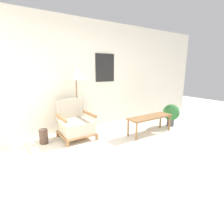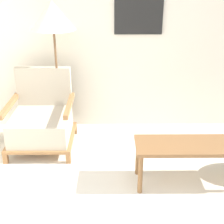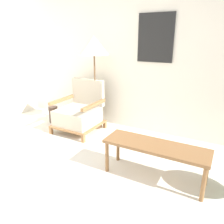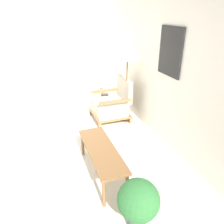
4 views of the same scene
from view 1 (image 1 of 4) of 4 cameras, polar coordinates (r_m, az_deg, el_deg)
ground_plane at (r=3.01m, az=16.39°, el=-17.05°), size 14.00×14.00×0.00m
wall_back at (r=4.61m, az=-7.32°, el=11.67°), size 8.00×0.09×2.70m
armchair at (r=3.99m, az=-11.83°, el=-3.91°), size 0.72×0.72×0.86m
floor_lamp at (r=4.11m, az=-11.73°, el=11.96°), size 0.48×0.48×1.59m
coffee_table at (r=4.26m, az=12.29°, el=-2.06°), size 1.17×0.37×0.43m
vase at (r=3.94m, az=-21.45°, el=-7.44°), size 0.17×0.17×0.31m
potted_plant at (r=5.01m, az=18.74°, el=-0.37°), size 0.44×0.44×0.59m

